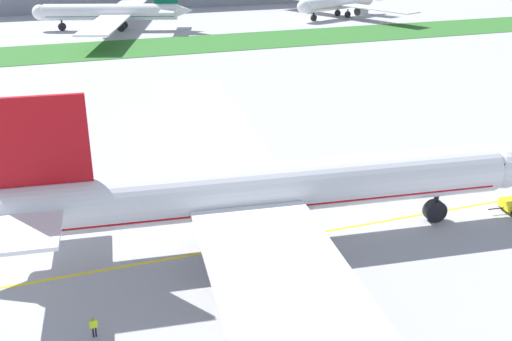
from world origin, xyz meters
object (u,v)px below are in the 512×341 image
Objects in this scene: airliner_foreground at (257,191)px; parked_airliner_far_outer at (339,3)px; ground_crew_marshaller_front at (94,325)px; parked_airliner_far_right at (114,12)px.

airliner_foreground reaches higher than parked_airliner_far_outer.
parked_airliner_far_outer is at bearing 57.13° from ground_crew_marshaller_front.
parked_airliner_far_outer is at bearing 0.95° from parked_airliner_far_right.
ground_crew_marshaller_front is at bearing -122.87° from parked_airliner_far_outer.
ground_crew_marshaller_front is 0.03× the size of parked_airliner_far_outer.
parked_airliner_far_outer reaches higher than ground_crew_marshaller_front.
airliner_foreground is 131.73m from parked_airliner_far_right.
parked_airliner_far_right is at bearing -179.05° from parked_airliner_far_outer.
parked_airliner_far_right is (19.59, 141.65, 3.97)m from ground_crew_marshaller_front.
ground_crew_marshaller_front is at bearing -148.98° from airliner_foreground.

